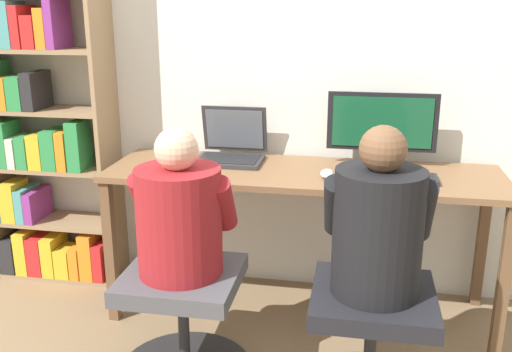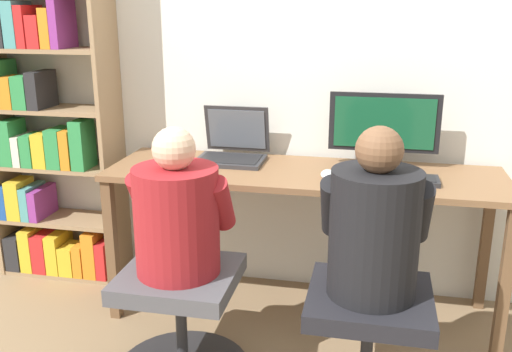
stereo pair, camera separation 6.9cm
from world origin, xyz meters
name	(u,v)px [view 1 (the left image)]	position (x,y,z in m)	size (l,w,h in m)	color
ground_plane	(293,341)	(0.00, 0.00, 0.00)	(14.00, 14.00, 0.00)	#846B4C
wall_back	(312,55)	(0.00, 0.64, 1.30)	(10.00, 0.05, 2.60)	silver
desk	(302,187)	(0.00, 0.29, 0.69)	(1.93, 0.57, 0.77)	brown
desktop_monitor	(382,127)	(0.37, 0.46, 0.97)	(0.54, 0.16, 0.37)	black
laptop	(231,150)	(-0.39, 0.42, 0.83)	(0.35, 0.32, 0.27)	#2D2D30
keyboard	(388,177)	(0.41, 0.21, 0.78)	(0.45, 0.15, 0.03)	#232326
computer_mouse_by_keyboard	(327,174)	(0.12, 0.20, 0.79)	(0.06, 0.11, 0.04)	silver
office_chair_left	(370,344)	(0.35, -0.38, 0.26)	(0.58, 0.58, 0.50)	#262628
office_chair_right	(183,322)	(-0.43, -0.35, 0.26)	(0.58, 0.58, 0.50)	#262628
person_at_monitor	(378,224)	(0.35, -0.37, 0.77)	(0.41, 0.35, 0.65)	black
person_at_laptop	(179,214)	(-0.43, -0.35, 0.75)	(0.42, 0.34, 0.60)	maroon
bookshelf	(37,123)	(-1.50, 0.45, 0.92)	(0.73, 0.28, 1.98)	#997A56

